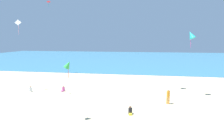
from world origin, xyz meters
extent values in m
plane|color=#C6B58C|center=(0.00, 10.00, 0.00)|extent=(120.00, 120.00, 0.00)
cube|color=teal|center=(0.00, 54.03, 0.03)|extent=(120.00, 60.00, 0.05)
cylinder|color=white|center=(-10.25, 11.29, 0.24)|extent=(0.45, 0.45, 0.48)
sphere|color=tan|center=(-10.25, 11.29, 0.57)|extent=(0.19, 0.19, 0.19)
cube|color=white|center=(-10.39, 11.43, 0.07)|extent=(0.42, 0.42, 0.14)
cylinder|color=black|center=(1.87, 6.20, 0.25)|extent=(0.36, 0.36, 0.50)
sphere|color=brown|center=(1.87, 6.20, 0.59)|extent=(0.20, 0.20, 0.20)
cube|color=yellow|center=(1.90, 6.01, 0.07)|extent=(0.30, 0.39, 0.14)
cylinder|color=#D8599E|center=(-6.47, 12.05, 0.24)|extent=(0.40, 0.40, 0.49)
sphere|color=tan|center=(-6.47, 12.05, 0.57)|extent=(0.19, 0.19, 0.19)
cube|color=#D8599E|center=(-6.54, 11.87, 0.07)|extent=(0.35, 0.41, 0.14)
cylinder|color=orange|center=(5.29, 9.35, 0.36)|extent=(0.13, 0.13, 0.72)
cylinder|color=orange|center=(5.13, 9.36, 0.36)|extent=(0.13, 0.13, 0.72)
cylinder|color=orange|center=(5.21, 9.35, 0.99)|extent=(0.31, 0.31, 0.54)
sphere|color=beige|center=(5.21, 9.35, 1.35)|extent=(0.20, 0.20, 0.20)
cone|color=green|center=(-2.60, 4.30, 4.24)|extent=(0.66, 0.45, 0.69)
cylinder|color=red|center=(-2.60, 4.30, 3.64)|extent=(0.05, 0.03, 0.75)
cone|color=#1EADAD|center=(7.71, 12.97, 6.54)|extent=(1.15, 1.09, 1.00)
cylinder|color=#DB3DA8|center=(7.71, 12.97, 5.71)|extent=(0.11, 0.09, 1.02)
cube|color=white|center=(-11.64, 11.86, 7.99)|extent=(0.69, 0.30, 0.68)
cylinder|color=pink|center=(-11.64, 11.86, 7.16)|extent=(0.15, 0.16, 1.13)
pyramid|color=red|center=(-13.52, 23.17, 12.44)|extent=(0.71, 0.72, 0.36)
cylinder|color=#1EADAD|center=(-13.48, 23.14, 11.78)|extent=(0.06, 0.06, 0.57)
camera|label=1|loc=(2.95, -9.14, 6.09)|focal=31.34mm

